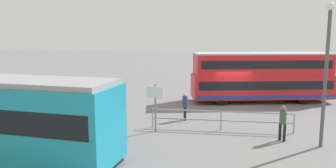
{
  "coord_description": "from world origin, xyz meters",
  "views": [
    {
      "loc": [
        1.29,
        23.95,
        5.18
      ],
      "look_at": [
        4.31,
        3.51,
        2.03
      ],
      "focal_mm": 35.11,
      "sensor_mm": 36.0,
      "label": 1
    }
  ],
  "objects_px": {
    "double_decker_bus": "(261,77)",
    "pedestrian_crossing": "(283,121)",
    "street_lamp": "(327,64)",
    "info_sign": "(155,99)",
    "pedestrian_near_railing": "(185,104)"
  },
  "relations": [
    {
      "from": "pedestrian_crossing",
      "to": "street_lamp",
      "type": "distance_m",
      "value": 3.32
    },
    {
      "from": "pedestrian_near_railing",
      "to": "pedestrian_crossing",
      "type": "relative_size",
      "value": 0.96
    },
    {
      "from": "pedestrian_near_railing",
      "to": "info_sign",
      "type": "relative_size",
      "value": 0.66
    },
    {
      "from": "double_decker_bus",
      "to": "pedestrian_near_railing",
      "type": "relative_size",
      "value": 6.43
    },
    {
      "from": "double_decker_bus",
      "to": "pedestrian_near_railing",
      "type": "bearing_deg",
      "value": 50.32
    },
    {
      "from": "street_lamp",
      "to": "pedestrian_crossing",
      "type": "bearing_deg",
      "value": -20.39
    },
    {
      "from": "double_decker_bus",
      "to": "street_lamp",
      "type": "distance_m",
      "value": 10.46
    },
    {
      "from": "double_decker_bus",
      "to": "pedestrian_crossing",
      "type": "bearing_deg",
      "value": 88.92
    },
    {
      "from": "pedestrian_near_railing",
      "to": "info_sign",
      "type": "xyz_separation_m",
      "value": [
        1.34,
        2.62,
        0.79
      ]
    },
    {
      "from": "double_decker_bus",
      "to": "info_sign",
      "type": "relative_size",
      "value": 4.23
    },
    {
      "from": "pedestrian_near_railing",
      "to": "info_sign",
      "type": "bearing_deg",
      "value": 62.99
    },
    {
      "from": "pedestrian_near_railing",
      "to": "double_decker_bus",
      "type": "bearing_deg",
      "value": -129.68
    },
    {
      "from": "pedestrian_crossing",
      "to": "pedestrian_near_railing",
      "type": "bearing_deg",
      "value": -32.59
    },
    {
      "from": "double_decker_bus",
      "to": "pedestrian_crossing",
      "type": "distance_m",
      "value": 9.62
    },
    {
      "from": "pedestrian_crossing",
      "to": "double_decker_bus",
      "type": "bearing_deg",
      "value": -91.08
    }
  ]
}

